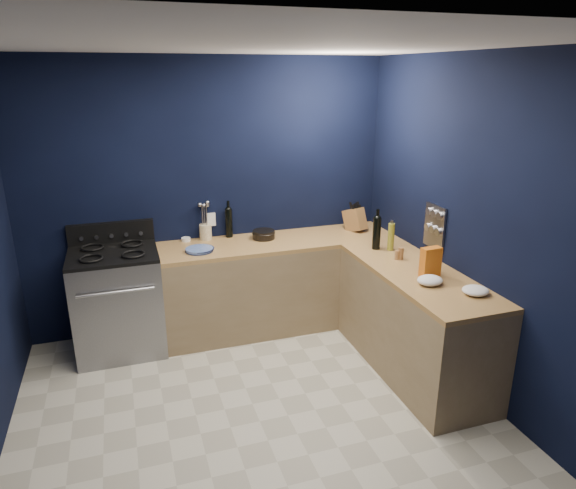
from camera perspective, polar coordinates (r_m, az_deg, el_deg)
name	(u,v)px	position (r m, az deg, el deg)	size (l,w,h in m)	color
floor	(260,422)	(4.01, -3.16, -19.17)	(3.50, 3.50, 0.02)	#B8B4A1
ceiling	(252,42)	(3.17, -4.06, 21.58)	(3.50, 3.50, 0.02)	silver
wall_back	(209,197)	(5.02, -8.75, 5.26)	(3.50, 0.02, 2.60)	black
wall_right	(480,231)	(4.15, 20.64, 1.40)	(0.02, 3.50, 2.60)	black
wall_front	(387,420)	(1.91, 10.94, -18.63)	(3.50, 0.02, 2.60)	black
cab_back	(279,285)	(5.12, -1.00, -4.51)	(2.30, 0.63, 0.86)	#887252
top_back	(279,242)	(4.96, -1.03, 0.27)	(2.30, 0.63, 0.04)	brown
cab_right	(414,324)	(4.50, 13.84, -8.54)	(0.63, 1.67, 0.86)	#887252
top_right	(418,274)	(4.32, 14.30, -3.22)	(0.63, 1.67, 0.04)	brown
gas_range	(118,303)	(4.91, -18.36, -6.23)	(0.76, 0.66, 0.92)	gray
oven_door	(119,319)	(4.63, -18.30, -7.92)	(0.59, 0.02, 0.42)	black
cooktop	(113,254)	(4.74, -18.94, -1.00)	(0.76, 0.66, 0.03)	black
backguard	(111,233)	(4.99, -19.09, 1.24)	(0.76, 0.06, 0.20)	black
spice_panel	(435,227)	(4.59, 16.03, 1.91)	(0.02, 0.28, 0.38)	gray
wall_outlet	(211,219)	(5.06, -8.58, 2.78)	(0.09, 0.02, 0.13)	white
plate_stack	(199,250)	(4.71, -9.85, -0.58)	(0.25, 0.25, 0.03)	#406899
ramekin	(186,239)	(5.02, -11.30, 0.57)	(0.09, 0.09, 0.03)	white
utensil_crock	(206,232)	(5.03, -9.17, 1.40)	(0.12, 0.12, 0.15)	beige
wine_bottle_back	(229,223)	(5.05, -6.60, 2.40)	(0.07, 0.07, 0.28)	black
lemon_basket	(264,235)	(5.00, -2.72, 1.12)	(0.22, 0.22, 0.08)	black
knife_block	(355,220)	(5.28, 7.45, 2.75)	(0.12, 0.20, 0.22)	brown
wine_bottle_right	(377,233)	(4.74, 9.84, 1.23)	(0.07, 0.07, 0.30)	black
oil_bottle	(391,237)	(4.74, 11.40, 0.85)	(0.06, 0.06, 0.25)	olive
spice_jar_near	(401,253)	(4.55, 12.44, -0.97)	(0.05, 0.05, 0.11)	olive
spice_jar_far	(397,255)	(4.54, 12.06, -1.14)	(0.04, 0.04, 0.08)	olive
crouton_bag	(431,262)	(4.21, 15.59, -1.88)	(0.16, 0.08, 0.24)	#C83F1A
towel_front	(430,280)	(4.07, 15.53, -3.86)	(0.20, 0.17, 0.07)	white
towel_end	(475,290)	(4.00, 20.15, -4.83)	(0.20, 0.18, 0.06)	white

